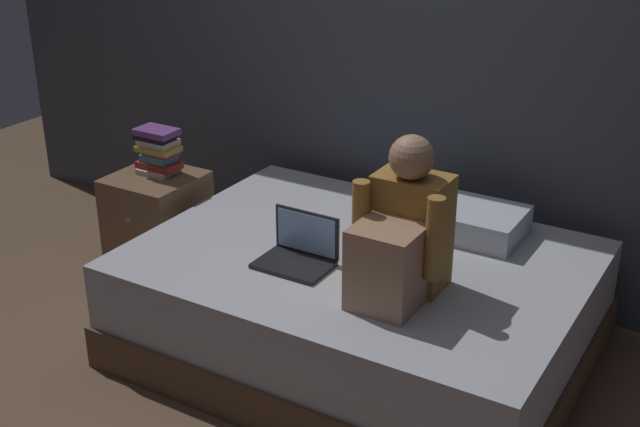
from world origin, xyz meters
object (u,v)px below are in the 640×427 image
(laptop, at_px, (299,252))
(book_stack, at_px, (158,151))
(nightstand, at_px, (159,227))
(pillow, at_px, (463,219))
(person_sitting, at_px, (402,236))
(bed, at_px, (360,304))

(laptop, bearing_deg, book_stack, 161.31)
(nightstand, xyz_separation_m, laptop, (1.11, -0.33, 0.27))
(pillow, xyz_separation_m, book_stack, (-1.60, -0.29, 0.14))
(nightstand, bearing_deg, pillow, 12.07)
(pillow, relative_size, book_stack, 2.22)
(person_sitting, distance_m, laptop, 0.53)
(bed, bearing_deg, book_stack, 173.20)
(bed, height_order, person_sitting, person_sitting)
(nightstand, distance_m, person_sitting, 1.70)
(nightstand, relative_size, person_sitting, 0.90)
(nightstand, height_order, person_sitting, person_sitting)
(pillow, height_order, book_stack, book_stack)
(person_sitting, relative_size, pillow, 1.17)
(nightstand, relative_size, pillow, 1.05)
(laptop, xyz_separation_m, pillow, (0.49, 0.67, 0.01))
(person_sitting, height_order, book_stack, person_sitting)
(bed, height_order, pillow, pillow)
(bed, relative_size, book_stack, 7.92)
(pillow, bearing_deg, person_sitting, -89.89)
(laptop, bearing_deg, person_sitting, -0.67)
(laptop, bearing_deg, pillow, 54.02)
(laptop, relative_size, pillow, 0.57)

